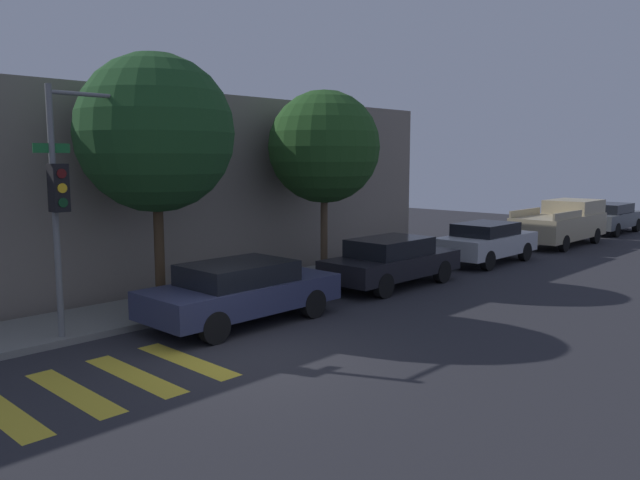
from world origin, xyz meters
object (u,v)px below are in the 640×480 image
tree_midblock (324,147)px  pickup_truck (562,223)px  sedan_near_corner (241,290)px  sedan_middle (392,261)px  sedan_tail_of_row (609,217)px  traffic_light_pole (76,172)px  tree_near_corner (155,134)px  sedan_far_end (487,241)px

tree_midblock → pickup_truck: bearing=-9.5°
pickup_truck → sedan_near_corner: bearing=180.0°
pickup_truck → sedan_middle: bearing=180.0°
sedan_near_corner → sedan_tail_of_row: sedan_tail_of_row is taller
sedan_tail_of_row → tree_midblock: (-17.86, 2.05, 3.15)m
traffic_light_pole → tree_midblock: 7.90m
tree_near_corner → tree_midblock: tree_near_corner is taller
traffic_light_pole → sedan_far_end: size_ratio=1.17×
sedan_middle → sedan_far_end: bearing=0.0°
traffic_light_pole → pickup_truck: size_ratio=0.95×
pickup_truck → sedan_tail_of_row: pickup_truck is taller
sedan_far_end → tree_near_corner: (-11.56, 2.05, 3.40)m
traffic_light_pole → tree_midblock: (7.84, 0.79, 0.58)m
sedan_near_corner → sedan_far_end: size_ratio=1.05×
traffic_light_pole → sedan_far_end: 14.13m
sedan_middle → tree_midblock: size_ratio=0.80×
traffic_light_pole → tree_near_corner: bearing=19.1°
traffic_light_pole → sedan_far_end: bearing=-5.2°
traffic_light_pole → sedan_near_corner: 4.16m
sedan_far_end → sedan_tail_of_row: bearing=-0.0°
sedan_middle → sedan_tail_of_row: bearing=-0.0°
sedan_near_corner → tree_midblock: 6.15m
sedan_tail_of_row → traffic_light_pole: bearing=177.2°
sedan_middle → sedan_tail_of_row: 17.27m
tree_near_corner → tree_midblock: (5.58, 0.00, -0.24)m
sedan_near_corner → tree_near_corner: (-0.73, 2.05, 3.42)m
tree_near_corner → pickup_truck: bearing=-6.6°
sedan_tail_of_row → sedan_middle: bearing=180.0°
traffic_light_pole → tree_near_corner: 2.53m
tree_near_corner → sedan_far_end: bearing=-10.1°
sedan_far_end → sedan_tail_of_row: (11.87, -0.00, 0.02)m
traffic_light_pole → pickup_truck: bearing=-3.6°
sedan_tail_of_row → tree_near_corner: tree_near_corner is taller
sedan_middle → sedan_far_end: (5.40, 0.00, 0.01)m
sedan_far_end → traffic_light_pole: bearing=174.8°
sedan_tail_of_row → tree_near_corner: (-23.43, 2.05, 3.39)m
sedan_far_end → tree_midblock: (-5.99, 2.05, 3.16)m
traffic_light_pole → sedan_middle: bearing=-8.5°
sedan_middle → sedan_far_end: 5.40m
sedan_near_corner → tree_midblock: size_ratio=0.80×
pickup_truck → sedan_tail_of_row: 5.57m
sedan_far_end → pickup_truck: bearing=-0.0°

